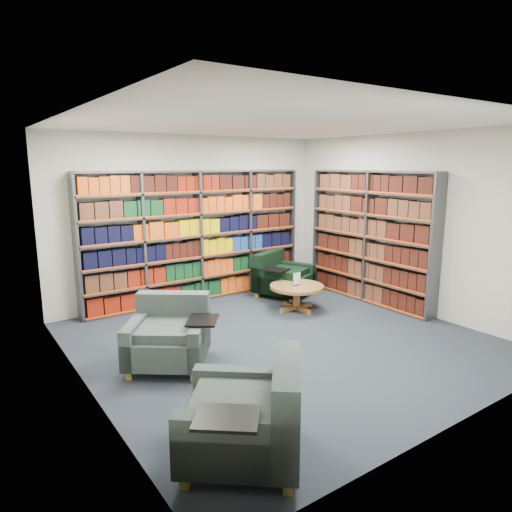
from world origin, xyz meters
TOP-DOWN VIEW (x-y plane):
  - room_shell at (0.00, 0.00)m, footprint 5.02×5.02m
  - bookshelf_back at (0.00, 2.34)m, footprint 4.00×0.28m
  - bookshelf_right at (2.34, 0.60)m, footprint 0.28×2.50m
  - chair_teal_left at (-1.52, 0.19)m, footprint 1.22×1.22m
  - chair_green_right at (1.30, 1.72)m, footprint 1.13×1.11m
  - chair_teal_front at (-1.73, -1.86)m, footprint 1.28×1.28m
  - coffee_table at (1.00, 0.89)m, footprint 0.86×0.86m

SIDE VIEW (x-z plane):
  - chair_green_right at x=1.30m, z-range -0.07..0.69m
  - chair_teal_left at x=-1.52m, z-range -0.08..0.72m
  - coffee_table at x=1.00m, z-range 0.02..0.63m
  - chair_teal_front at x=-1.73m, z-range -0.08..0.75m
  - bookshelf_back at x=0.00m, z-range 0.00..2.20m
  - bookshelf_right at x=2.34m, z-range 0.00..2.20m
  - room_shell at x=0.00m, z-range -0.01..2.81m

